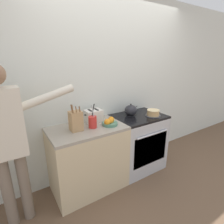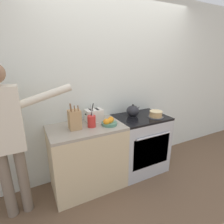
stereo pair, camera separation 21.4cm
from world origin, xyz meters
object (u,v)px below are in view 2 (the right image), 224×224
object	(u,v)px
fruit_bowl	(109,122)
stove_range	(140,143)
tea_kettle	(133,111)
toaster	(94,115)
person_baker	(7,132)
knife_block	(75,120)
layer_cake	(156,114)
utensil_crock	(92,121)

from	to	relation	value
fruit_bowl	stove_range	bearing A→B (deg)	8.29
tea_kettle	toaster	xyz separation A→B (m)	(-0.59, 0.07, 0.00)
person_baker	tea_kettle	bearing A→B (deg)	4.86
stove_range	knife_block	xyz separation A→B (m)	(-1.00, -0.01, 0.56)
toaster	person_baker	xyz separation A→B (m)	(-1.02, -0.22, 0.04)
layer_cake	fruit_bowl	distance (m)	0.74
fruit_bowl	tea_kettle	bearing A→B (deg)	18.49
utensil_crock	person_baker	bearing A→B (deg)	-177.97
toaster	person_baker	world-z (taller)	person_baker
person_baker	utensil_crock	bearing A→B (deg)	1.75
toaster	fruit_bowl	bearing A→B (deg)	-62.85
tea_kettle	utensil_crock	xyz separation A→B (m)	(-0.69, -0.11, -0.00)
utensil_crock	tea_kettle	bearing A→B (deg)	9.20
layer_cake	tea_kettle	xyz separation A→B (m)	(-0.27, 0.20, 0.04)
tea_kettle	person_baker	xyz separation A→B (m)	(-1.61, -0.14, 0.05)
layer_cake	fruit_bowl	xyz separation A→B (m)	(-0.74, 0.04, -0.01)
fruit_bowl	person_baker	bearing A→B (deg)	179.35
layer_cake	person_baker	size ratio (longest dim) A/B	0.13
toaster	stove_range	bearing A→B (deg)	-11.99
fruit_bowl	toaster	bearing A→B (deg)	117.15
tea_kettle	fruit_bowl	size ratio (longest dim) A/B	1.15
stove_range	knife_block	distance (m)	1.14
layer_cake	stove_range	bearing A→B (deg)	144.35
stove_range	layer_cake	distance (m)	0.53
knife_block	fruit_bowl	xyz separation A→B (m)	(0.43, -0.08, -0.08)
stove_range	layer_cake	size ratio (longest dim) A/B	3.92
fruit_bowl	knife_block	bearing A→B (deg)	169.91
layer_cake	utensil_crock	xyz separation A→B (m)	(-0.96, 0.08, 0.03)
person_baker	knife_block	bearing A→B (deg)	4.80
stove_range	fruit_bowl	size ratio (longest dim) A/B	4.40
stove_range	layer_cake	bearing A→B (deg)	-35.65
stove_range	person_baker	world-z (taller)	person_baker
tea_kettle	toaster	distance (m)	0.59
tea_kettle	knife_block	world-z (taller)	knife_block
stove_range	tea_kettle	world-z (taller)	tea_kettle
tea_kettle	person_baker	size ratio (longest dim) A/B	0.14
tea_kettle	fruit_bowl	distance (m)	0.50
layer_cake	knife_block	xyz separation A→B (m)	(-1.17, 0.12, 0.08)
tea_kettle	knife_block	size ratio (longest dim) A/B	0.70
toaster	knife_block	bearing A→B (deg)	-153.81
stove_range	utensil_crock	xyz separation A→B (m)	(-0.79, -0.04, 0.52)
utensil_crock	person_baker	xyz separation A→B (m)	(-0.92, -0.03, 0.05)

